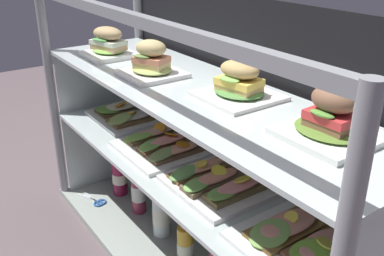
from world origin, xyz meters
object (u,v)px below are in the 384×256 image
at_px(open_sandwich_tray_near_right_corner, 218,182).
at_px(open_sandwich_tray_mid_left, 302,239).
at_px(juice_bottle_back_right, 162,214).
at_px(plated_roll_sandwich_near_left_corner, 331,121).
at_px(juice_bottle_front_middle, 185,243).
at_px(plated_roll_sandwich_center, 151,63).
at_px(open_sandwich_tray_center, 127,114).
at_px(juice_bottle_back_left, 120,176).
at_px(plated_roll_sandwich_mid_left, 239,85).
at_px(open_sandwich_tray_far_left, 163,145).
at_px(juice_bottle_front_fourth, 138,192).
at_px(kitchen_scissors, 97,201).
at_px(plated_roll_sandwich_left_of_center, 108,45).

bearing_deg(open_sandwich_tray_near_right_corner, open_sandwich_tray_mid_left, -0.08).
bearing_deg(open_sandwich_tray_near_right_corner, juice_bottle_back_right, 179.97).
distance_m(plated_roll_sandwich_near_left_corner, juice_bottle_front_middle, 0.80).
bearing_deg(plated_roll_sandwich_near_left_corner, plated_roll_sandwich_center, -172.20).
height_order(plated_roll_sandwich_center, plated_roll_sandwich_near_left_corner, plated_roll_sandwich_near_left_corner).
bearing_deg(open_sandwich_tray_center, juice_bottle_back_left, -152.11).
bearing_deg(open_sandwich_tray_near_right_corner, open_sandwich_tray_center, 177.30).
xyz_separation_m(plated_roll_sandwich_mid_left, juice_bottle_back_right, (-0.34, -0.07, -0.61)).
relative_size(plated_roll_sandwich_near_left_corner, open_sandwich_tray_mid_left, 0.70).
xyz_separation_m(plated_roll_sandwich_center, open_sandwich_tray_far_left, (0.02, 0.03, -0.30)).
distance_m(open_sandwich_tray_center, juice_bottle_back_right, 0.44).
distance_m(plated_roll_sandwich_near_left_corner, juice_bottle_front_fourth, 1.05).
relative_size(open_sandwich_tray_mid_left, juice_bottle_back_left, 1.41).
relative_size(plated_roll_sandwich_mid_left, kitchen_scissors, 1.31).
distance_m(plated_roll_sandwich_left_of_center, open_sandwich_tray_center, 0.31).
relative_size(plated_roll_sandwich_mid_left, plated_roll_sandwich_near_left_corner, 1.01).
distance_m(juice_bottle_back_right, juice_bottle_front_middle, 0.18).
height_order(juice_bottle_back_left, kitchen_scissors, juice_bottle_back_left).
xyz_separation_m(plated_roll_sandwich_mid_left, open_sandwich_tray_near_right_corner, (0.00, -0.07, -0.29)).
distance_m(juice_bottle_front_fourth, juice_bottle_front_middle, 0.37).
xyz_separation_m(plated_roll_sandwich_center, juice_bottle_back_right, (-0.02, 0.03, -0.61)).
bearing_deg(kitchen_scissors, plated_roll_sandwich_center, 13.78).
bearing_deg(kitchen_scissors, juice_bottle_front_middle, 11.50).
bearing_deg(open_sandwich_tray_center, open_sandwich_tray_far_left, -5.48).
height_order(juice_bottle_front_fourth, kitchen_scissors, juice_bottle_front_fourth).
bearing_deg(kitchen_scissors, open_sandwich_tray_far_left, 16.81).
height_order(plated_roll_sandwich_center, open_sandwich_tray_mid_left, plated_roll_sandwich_center).
relative_size(open_sandwich_tray_far_left, juice_bottle_front_middle, 1.57).
distance_m(open_sandwich_tray_near_right_corner, open_sandwich_tray_mid_left, 0.33).
bearing_deg(juice_bottle_front_middle, plated_roll_sandwich_near_left_corner, 8.33).
bearing_deg(plated_roll_sandwich_near_left_corner, open_sandwich_tray_far_left, -174.30).
bearing_deg(plated_roll_sandwich_center, kitchen_scissors, -166.22).
distance_m(plated_roll_sandwich_mid_left, juice_bottle_back_left, 0.94).
xyz_separation_m(open_sandwich_tray_center, juice_bottle_back_left, (-0.06, -0.03, -0.32)).
bearing_deg(plated_roll_sandwich_center, plated_roll_sandwich_near_left_corner, 7.80).
bearing_deg(plated_roll_sandwich_mid_left, plated_roll_sandwich_near_left_corner, -0.90).
xyz_separation_m(open_sandwich_tray_center, open_sandwich_tray_near_right_corner, (0.65, -0.03, 0.00)).
xyz_separation_m(plated_roll_sandwich_near_left_corner, juice_bottle_front_middle, (-0.49, -0.07, -0.63)).
bearing_deg(kitchen_scissors, juice_bottle_back_left, 95.05).
height_order(plated_roll_sandwich_center, juice_bottle_front_fourth, plated_roll_sandwich_center).
distance_m(open_sandwich_tray_center, open_sandwich_tray_near_right_corner, 0.66).
bearing_deg(juice_bottle_back_right, plated_roll_sandwich_near_left_corner, 5.26).
relative_size(plated_roll_sandwich_mid_left, juice_bottle_front_middle, 1.11).
height_order(open_sandwich_tray_far_left, juice_bottle_front_fourth, open_sandwich_tray_far_left).
bearing_deg(juice_bottle_back_right, open_sandwich_tray_mid_left, -0.05).
bearing_deg(open_sandwich_tray_near_right_corner, plated_roll_sandwich_left_of_center, -176.92).
relative_size(plated_roll_sandwich_center, open_sandwich_tray_far_left, 0.63).
distance_m(juice_bottle_back_left, kitchen_scissors, 0.15).
distance_m(plated_roll_sandwich_mid_left, plated_roll_sandwich_near_left_corner, 0.33).
height_order(juice_bottle_back_left, juice_bottle_front_middle, juice_bottle_back_left).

